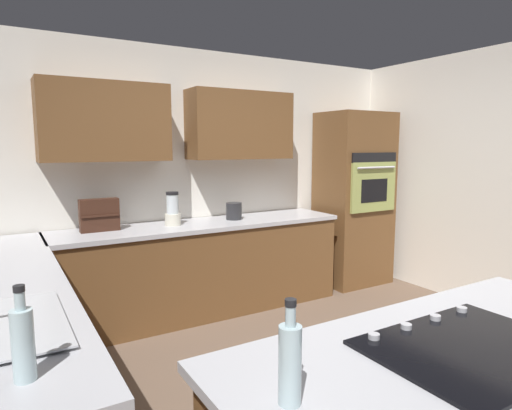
{
  "coord_description": "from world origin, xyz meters",
  "views": [
    {
      "loc": [
        1.81,
        2.14,
        1.64
      ],
      "look_at": [
        -0.31,
        -1.4,
        1.08
      ],
      "focal_mm": 30.79,
      "sensor_mm": 36.0,
      "label": 1
    }
  ],
  "objects_px": {
    "sink_unit": "(2,326)",
    "kettle": "(234,211)",
    "cooktop": "(472,347)",
    "blender": "(173,211)",
    "spice_rack": "(99,215)",
    "wall_oven": "(354,199)",
    "dish_soap_bottle": "(23,342)",
    "oil_bottle": "(290,362)"
  },
  "relations": [
    {
      "from": "wall_oven",
      "to": "sink_unit",
      "type": "height_order",
      "value": "wall_oven"
    },
    {
      "from": "cooktop",
      "to": "oil_bottle",
      "type": "xyz_separation_m",
      "value": [
        0.78,
        -0.06,
        0.12
      ]
    },
    {
      "from": "cooktop",
      "to": "blender",
      "type": "xyz_separation_m",
      "value": [
        0.06,
        -2.98,
        0.13
      ]
    },
    {
      "from": "oil_bottle",
      "to": "cooktop",
      "type": "bearing_deg",
      "value": 175.57
    },
    {
      "from": "dish_soap_bottle",
      "to": "wall_oven",
      "type": "bearing_deg",
      "value": -146.97
    },
    {
      "from": "cooktop",
      "to": "kettle",
      "type": "distance_m",
      "value": 3.04
    },
    {
      "from": "sink_unit",
      "to": "spice_rack",
      "type": "relative_size",
      "value": 2.13
    },
    {
      "from": "sink_unit",
      "to": "spice_rack",
      "type": "bearing_deg",
      "value": -111.69
    },
    {
      "from": "wall_oven",
      "to": "sink_unit",
      "type": "distance_m",
      "value": 4.13
    },
    {
      "from": "cooktop",
      "to": "kettle",
      "type": "relative_size",
      "value": 4.46
    },
    {
      "from": "cooktop",
      "to": "blender",
      "type": "distance_m",
      "value": 2.99
    },
    {
      "from": "oil_bottle",
      "to": "wall_oven",
      "type": "bearing_deg",
      "value": -135.76
    },
    {
      "from": "wall_oven",
      "to": "blender",
      "type": "height_order",
      "value": "wall_oven"
    },
    {
      "from": "cooktop",
      "to": "oil_bottle",
      "type": "height_order",
      "value": "oil_bottle"
    },
    {
      "from": "blender",
      "to": "dish_soap_bottle",
      "type": "distance_m",
      "value": 2.75
    },
    {
      "from": "wall_oven",
      "to": "cooktop",
      "type": "bearing_deg",
      "value": 53.4
    },
    {
      "from": "sink_unit",
      "to": "dish_soap_bottle",
      "type": "relative_size",
      "value": 2.23
    },
    {
      "from": "blender",
      "to": "spice_rack",
      "type": "xyz_separation_m",
      "value": [
        0.65,
        -0.05,
        0.01
      ]
    },
    {
      "from": "kettle",
      "to": "wall_oven",
      "type": "bearing_deg",
      "value": 178.85
    },
    {
      "from": "sink_unit",
      "to": "kettle",
      "type": "height_order",
      "value": "sink_unit"
    },
    {
      "from": "sink_unit",
      "to": "blender",
      "type": "bearing_deg",
      "value": -126.86
    },
    {
      "from": "wall_oven",
      "to": "cooktop",
      "type": "relative_size",
      "value": 2.66
    },
    {
      "from": "oil_bottle",
      "to": "kettle",
      "type": "bearing_deg",
      "value": -115.09
    },
    {
      "from": "kettle",
      "to": "sink_unit",
      "type": "bearing_deg",
      "value": 42.51
    },
    {
      "from": "cooktop",
      "to": "spice_rack",
      "type": "relative_size",
      "value": 2.31
    },
    {
      "from": "blender",
      "to": "kettle",
      "type": "relative_size",
      "value": 1.85
    },
    {
      "from": "cooktop",
      "to": "wall_oven",
      "type": "bearing_deg",
      "value": -126.6
    },
    {
      "from": "sink_unit",
      "to": "cooktop",
      "type": "bearing_deg",
      "value": 144.07
    },
    {
      "from": "sink_unit",
      "to": "dish_soap_bottle",
      "type": "height_order",
      "value": "dish_soap_bottle"
    },
    {
      "from": "kettle",
      "to": "oil_bottle",
      "type": "xyz_separation_m",
      "value": [
        1.37,
        2.92,
        0.04
      ]
    },
    {
      "from": "cooktop",
      "to": "blender",
      "type": "relative_size",
      "value": 2.41
    },
    {
      "from": "sink_unit",
      "to": "dish_soap_bottle",
      "type": "distance_m",
      "value": 0.5
    },
    {
      "from": "cooktop",
      "to": "kettle",
      "type": "height_order",
      "value": "kettle"
    },
    {
      "from": "wall_oven",
      "to": "oil_bottle",
      "type": "xyz_separation_m",
      "value": [
        2.97,
        2.89,
        0.01
      ]
    },
    {
      "from": "blender",
      "to": "dish_soap_bottle",
      "type": "xyz_separation_m",
      "value": [
        1.37,
        2.39,
        -0.01
      ]
    },
    {
      "from": "wall_oven",
      "to": "dish_soap_bottle",
      "type": "xyz_separation_m",
      "value": [
        3.62,
        2.35,
        0.01
      ]
    },
    {
      "from": "cooktop",
      "to": "dish_soap_bottle",
      "type": "relative_size",
      "value": 2.42
    },
    {
      "from": "wall_oven",
      "to": "blender",
      "type": "xyz_separation_m",
      "value": [
        2.25,
        -0.03,
        0.02
      ]
    },
    {
      "from": "sink_unit",
      "to": "blender",
      "type": "relative_size",
      "value": 2.22
    },
    {
      "from": "sink_unit",
      "to": "oil_bottle",
      "type": "bearing_deg",
      "value": 124.9
    },
    {
      "from": "oil_bottle",
      "to": "dish_soap_bottle",
      "type": "bearing_deg",
      "value": -39.53
    },
    {
      "from": "spice_rack",
      "to": "kettle",
      "type": "distance_m",
      "value": 1.3
    }
  ]
}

